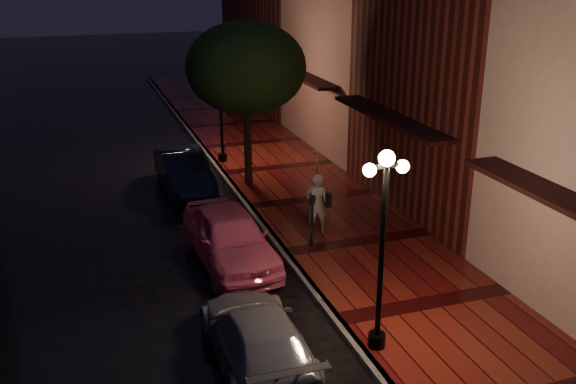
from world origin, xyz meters
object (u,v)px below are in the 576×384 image
object	(u,v)px
streetlamp_near	(382,240)
pink_car	(230,237)
streetlamp_far	(221,101)
silver_car	(258,338)
navy_car	(184,171)
street_tree	(246,71)
woman_with_umbrella	(317,179)
parking_meter	(312,215)

from	to	relation	value
streetlamp_near	pink_car	distance (m)	5.78
streetlamp_near	streetlamp_far	distance (m)	14.00
silver_car	streetlamp_near	bearing A→B (deg)	172.02
streetlamp_near	navy_car	bearing A→B (deg)	100.04
street_tree	woman_with_umbrella	size ratio (longest dim) A/B	2.23
street_tree	streetlamp_far	bearing A→B (deg)	94.91
streetlamp_near	silver_car	xyz separation A→B (m)	(-2.49, 0.39, -1.96)
streetlamp_far	woman_with_umbrella	distance (m)	8.14
pink_car	navy_car	size ratio (longest dim) A/B	1.04
street_tree	silver_car	bearing A→B (deg)	-104.54
streetlamp_near	pink_car	size ratio (longest dim) A/B	0.95
street_tree	streetlamp_near	bearing A→B (deg)	-91.35
woman_with_umbrella	streetlamp_far	bearing A→B (deg)	-71.73
pink_car	parking_meter	world-z (taller)	parking_meter
streetlamp_far	pink_car	bearing A→B (deg)	-102.05
streetlamp_near	parking_meter	xyz separation A→B (m)	(0.53, 5.23, -1.54)
street_tree	pink_car	xyz separation A→B (m)	(-2.15, -5.84, -3.47)
navy_car	silver_car	size ratio (longest dim) A/B	0.99
streetlamp_far	woman_with_umbrella	bearing A→B (deg)	-83.34
woman_with_umbrella	streetlamp_near	bearing A→B (deg)	92.61
pink_car	silver_car	world-z (taller)	pink_car
navy_car	silver_car	world-z (taller)	navy_car
streetlamp_far	silver_car	world-z (taller)	streetlamp_far
silver_car	pink_car	bearing A→B (deg)	-96.27
street_tree	pink_car	bearing A→B (deg)	-110.19
woman_with_umbrella	parking_meter	size ratio (longest dim) A/B	1.74
streetlamp_far	street_tree	size ratio (longest dim) A/B	0.74
street_tree	silver_car	world-z (taller)	street_tree
street_tree	woman_with_umbrella	xyz separation A→B (m)	(0.68, -5.05, -2.37)
pink_car	silver_car	distance (m)	4.80
navy_car	pink_car	bearing A→B (deg)	-90.33
navy_car	woman_with_umbrella	distance (m)	6.33
silver_car	parking_meter	distance (m)	5.72
silver_car	woman_with_umbrella	xyz separation A→B (m)	(3.43, 5.55, 1.24)
woman_with_umbrella	parking_meter	distance (m)	1.16
streetlamp_near	woman_with_umbrella	xyz separation A→B (m)	(0.94, 5.94, -0.73)
woman_with_umbrella	parking_meter	xyz separation A→B (m)	(-0.41, -0.71, -0.81)
parking_meter	street_tree	bearing A→B (deg)	77.02
pink_car	woman_with_umbrella	distance (m)	3.14
parking_meter	streetlamp_near	bearing A→B (deg)	-111.42
streetlamp_near	streetlamp_far	size ratio (longest dim) A/B	1.00
streetlamp_far	parking_meter	world-z (taller)	streetlamp_far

